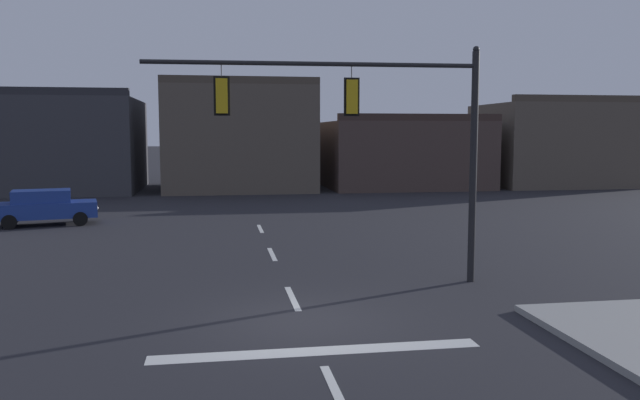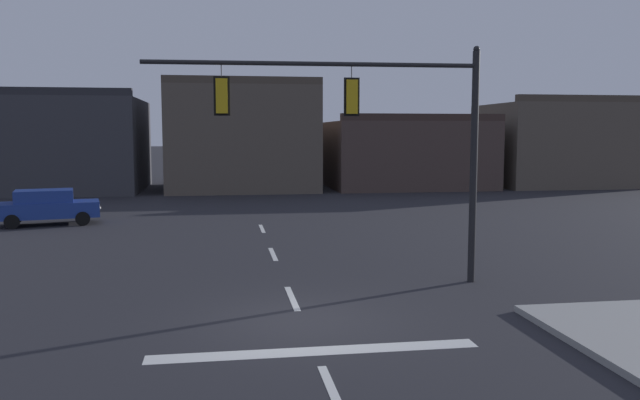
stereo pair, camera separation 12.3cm
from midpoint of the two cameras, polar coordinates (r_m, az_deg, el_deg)
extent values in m
plane|color=#232328|center=(14.43, -1.37, -10.78)|extent=(400.00, 400.00, 0.00)
cube|color=silver|center=(12.55, -0.15, -13.37)|extent=(6.40, 0.50, 0.01)
cube|color=silver|center=(10.71, 1.53, -16.87)|extent=(0.16, 2.40, 0.01)
cube|color=silver|center=(16.34, -2.29, -8.76)|extent=(0.16, 2.40, 0.01)
cube|color=silver|center=(22.17, -4.07, -4.85)|extent=(0.16, 2.40, 0.01)
cube|color=silver|center=(28.07, -5.09, -2.56)|extent=(0.16, 2.40, 0.01)
cylinder|color=black|center=(18.17, 13.77, 2.76)|extent=(0.20, 0.20, 6.39)
cylinder|color=black|center=(17.21, -0.40, 12.09)|extent=(8.94, 0.46, 0.12)
sphere|color=black|center=(18.29, 14.03, 12.96)|extent=(0.18, 0.18, 0.18)
cylinder|color=#56565B|center=(17.33, 3.06, 11.26)|extent=(0.03, 0.03, 0.35)
cube|color=gold|center=(17.28, 3.05, 9.19)|extent=(0.31, 0.25, 0.90)
sphere|color=red|center=(17.42, 2.98, 10.09)|extent=(0.20, 0.20, 0.20)
sphere|color=#2D2314|center=(17.41, 2.97, 9.17)|extent=(0.20, 0.20, 0.20)
sphere|color=black|center=(17.39, 2.97, 8.25)|extent=(0.20, 0.20, 0.20)
cube|color=black|center=(17.26, 3.06, 9.20)|extent=(0.42, 0.05, 1.02)
cylinder|color=#56565B|center=(17.09, -8.61, 11.27)|extent=(0.03, 0.03, 0.35)
cube|color=gold|center=(17.04, -8.58, 9.18)|extent=(0.31, 0.25, 0.90)
sphere|color=red|center=(17.19, -8.58, 10.09)|extent=(0.20, 0.20, 0.20)
sphere|color=#2D2314|center=(17.17, -8.56, 9.16)|extent=(0.20, 0.20, 0.20)
sphere|color=black|center=(17.16, -8.55, 8.22)|extent=(0.20, 0.20, 0.20)
cube|color=black|center=(17.02, -8.58, 9.19)|extent=(0.42, 0.05, 1.02)
cube|color=navy|center=(31.57, -23.04, -0.80)|extent=(4.68, 2.69, 0.70)
cube|color=navy|center=(31.52, -23.36, 0.33)|extent=(2.75, 2.08, 0.56)
cube|color=#2D3842|center=(31.50, -21.96, 0.35)|extent=(0.56, 1.54, 0.47)
cube|color=#2D3842|center=(31.59, -25.47, 0.22)|extent=(0.53, 1.53, 0.46)
cylinder|color=black|center=(32.44, -20.40, -1.20)|extent=(0.67, 0.35, 0.64)
cylinder|color=black|center=(30.75, -20.36, -1.57)|extent=(0.67, 0.35, 0.64)
cylinder|color=black|center=(32.55, -25.51, -1.39)|extent=(0.67, 0.35, 0.64)
cylinder|color=black|center=(30.87, -25.75, -1.77)|extent=(0.67, 0.35, 0.64)
sphere|color=silver|center=(32.13, -19.12, -0.45)|extent=(0.16, 0.16, 0.16)
sphere|color=silver|center=(30.99, -19.05, -0.67)|extent=(0.16, 0.16, 0.16)
cube|color=#38383D|center=(50.00, -22.29, 4.55)|extent=(11.89, 10.81, 6.60)
cube|color=#2B2B30|center=(45.12, -23.99, 8.89)|extent=(11.89, 0.60, 0.50)
cube|color=brown|center=(48.52, -6.95, 5.43)|extent=(10.72, 10.53, 7.47)
cube|color=#493F35|center=(43.70, -6.80, 10.61)|extent=(10.72, 0.60, 0.50)
cube|color=#473833|center=(51.75, 7.16, 4.12)|extent=(11.90, 13.00, 5.04)
cube|color=#3A2B26|center=(45.80, 9.35, 7.32)|extent=(11.90, 0.60, 0.50)
cube|color=brown|center=(54.60, 20.56, 4.62)|extent=(11.16, 8.76, 6.45)
cube|color=#493F35|center=(51.14, 22.96, 8.36)|extent=(11.16, 0.60, 0.50)
camera|label=1|loc=(0.06, -89.80, 0.02)|focal=35.77mm
camera|label=2|loc=(0.06, 90.20, -0.02)|focal=35.77mm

